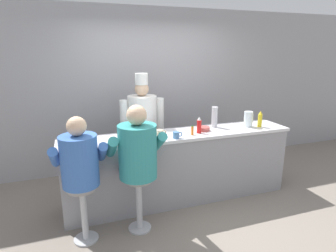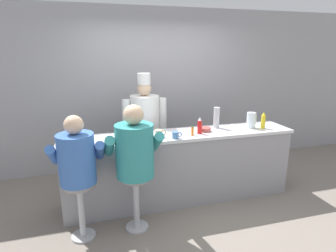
{
  "view_description": "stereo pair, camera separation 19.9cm",
  "coord_description": "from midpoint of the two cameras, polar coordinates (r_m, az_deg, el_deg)",
  "views": [
    {
      "loc": [
        -1.31,
        -3.02,
        2.0
      ],
      "look_at": [
        -0.18,
        0.25,
        1.07
      ],
      "focal_mm": 30.0,
      "sensor_mm": 36.0,
      "label": 1
    },
    {
      "loc": [
        -1.12,
        -3.08,
        2.0
      ],
      "look_at": [
        -0.18,
        0.25,
        1.07
      ],
      "focal_mm": 30.0,
      "sensor_mm": 36.0,
      "label": 2
    }
  ],
  "objects": [
    {
      "name": "ketchup_bottle_red",
      "position": [
        3.68,
        4.81,
        0.12
      ],
      "size": [
        0.06,
        0.06,
        0.22
      ],
      "color": "red",
      "rests_on": "diner_counter"
    },
    {
      "name": "cereal_bowl",
      "position": [
        3.82,
        5.83,
        -0.57
      ],
      "size": [
        0.16,
        0.16,
        0.05
      ],
      "color": "#B24C47",
      "rests_on": "diner_counter"
    },
    {
      "name": "mustard_bottle_yellow",
      "position": [
        4.15,
        16.9,
        1.28
      ],
      "size": [
        0.06,
        0.06,
        0.23
      ],
      "color": "yellow",
      "rests_on": "diner_counter"
    },
    {
      "name": "cup_stack_steel",
      "position": [
        4.0,
        8.03,
        1.82
      ],
      "size": [
        0.09,
        0.09,
        0.29
      ],
      "color": "#B7BABF",
      "rests_on": "diner_counter"
    },
    {
      "name": "coffee_mug_tan",
      "position": [
        3.52,
        -3.34,
        -1.54
      ],
      "size": [
        0.14,
        0.09,
        0.09
      ],
      "color": "beige",
      "rests_on": "diner_counter"
    },
    {
      "name": "water_pitcher_clear",
      "position": [
        4.12,
        14.67,
        1.36
      ],
      "size": [
        0.14,
        0.12,
        0.22
      ],
      "color": "silver",
      "rests_on": "diner_counter"
    },
    {
      "name": "ground_plane",
      "position": [
        3.85,
        2.35,
        -16.36
      ],
      "size": [
        20.0,
        20.0,
        0.0
      ],
      "primitive_type": "plane",
      "color": "slate"
    },
    {
      "name": "diner_counter",
      "position": [
        3.86,
        0.9,
        -8.25
      ],
      "size": [
        3.1,
        0.56,
        0.95
      ],
      "color": "gray",
      "rests_on": "ground_plane"
    },
    {
      "name": "coffee_mug_blue",
      "position": [
        3.47,
        0.08,
        -1.84
      ],
      "size": [
        0.13,
        0.08,
        0.08
      ],
      "color": "#4C7AB2",
      "rests_on": "diner_counter"
    },
    {
      "name": "diner_seated_teal",
      "position": [
        3.11,
        -8.16,
        -5.63
      ],
      "size": [
        0.63,
        0.63,
        1.46
      ],
      "color": "#B2B5BA",
      "rests_on": "ground_plane"
    },
    {
      "name": "diner_seated_blue",
      "position": [
        3.07,
        -19.29,
        -7.31
      ],
      "size": [
        0.57,
        0.57,
        1.39
      ],
      "color": "#B2B5BA",
      "rests_on": "ground_plane"
    },
    {
      "name": "cook_in_whites_near",
      "position": [
        4.2,
        -6.53,
        0.16
      ],
      "size": [
        0.66,
        0.42,
        1.69
      ],
      "color": "#232328",
      "rests_on": "ground_plane"
    },
    {
      "name": "wall_back",
      "position": [
        4.88,
        -4.53,
        7.3
      ],
      "size": [
        10.0,
        0.06,
        2.7
      ],
      "color": "#99999E",
      "rests_on": "ground_plane"
    },
    {
      "name": "breakfast_plate",
      "position": [
        3.4,
        -7.64,
        -2.84
      ],
      "size": [
        0.27,
        0.27,
        0.05
      ],
      "color": "white",
      "rests_on": "diner_counter"
    },
    {
      "name": "hot_sauce_bottle_orange",
      "position": [
        3.61,
        3.4,
        -0.95
      ],
      "size": [
        0.03,
        0.03,
        0.12
      ],
      "color": "orange",
      "rests_on": "diner_counter"
    }
  ]
}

